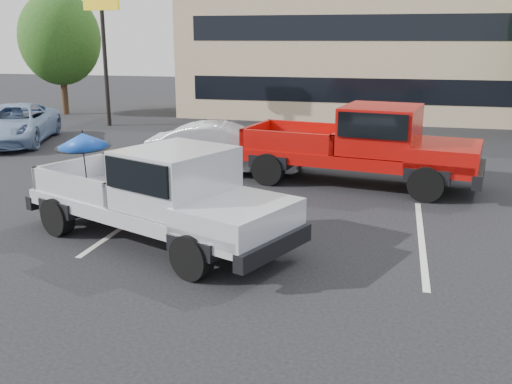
% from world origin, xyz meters
% --- Properties ---
extents(ground, '(90.00, 90.00, 0.00)m').
position_xyz_m(ground, '(0.00, 0.00, 0.00)').
color(ground, black).
rests_on(ground, ground).
extents(stripe_left, '(0.12, 5.00, 0.01)m').
position_xyz_m(stripe_left, '(-3.00, 2.00, 0.00)').
color(stripe_left, silver).
rests_on(stripe_left, ground).
extents(stripe_right, '(0.12, 5.00, 0.01)m').
position_xyz_m(stripe_right, '(3.00, 2.00, 0.00)').
color(stripe_right, silver).
rests_on(stripe_right, ground).
extents(motel_building, '(20.40, 8.40, 6.30)m').
position_xyz_m(motel_building, '(2.00, 20.99, 3.21)').
color(motel_building, tan).
rests_on(motel_building, ground).
extents(motel_sign, '(1.60, 0.22, 6.00)m').
position_xyz_m(motel_sign, '(-10.00, 14.00, 4.65)').
color(motel_sign, black).
rests_on(motel_sign, ground).
extents(tree_left, '(3.96, 3.96, 6.02)m').
position_xyz_m(tree_left, '(-14.00, 17.00, 3.73)').
color(tree_left, '#332114').
rests_on(tree_left, ground).
extents(tree_back, '(4.68, 4.68, 7.11)m').
position_xyz_m(tree_back, '(6.00, 24.00, 4.41)').
color(tree_back, '#332114').
rests_on(tree_back, ground).
extents(silver_pickup, '(6.01, 4.01, 2.06)m').
position_xyz_m(silver_pickup, '(-1.69, 0.54, 1.05)').
color(silver_pickup, black).
rests_on(silver_pickup, ground).
extents(red_pickup, '(6.68, 3.23, 2.11)m').
position_xyz_m(red_pickup, '(1.82, 6.02, 1.15)').
color(red_pickup, black).
rests_on(red_pickup, ground).
extents(silver_sedan, '(4.49, 2.06, 1.43)m').
position_xyz_m(silver_sedan, '(-2.37, 6.50, 0.71)').
color(silver_sedan, '#B4B6BB').
rests_on(silver_sedan, ground).
extents(blue_suv, '(3.94, 5.62, 1.42)m').
position_xyz_m(blue_suv, '(-11.26, 9.17, 0.71)').
color(blue_suv, '#7C96BA').
rests_on(blue_suv, ground).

